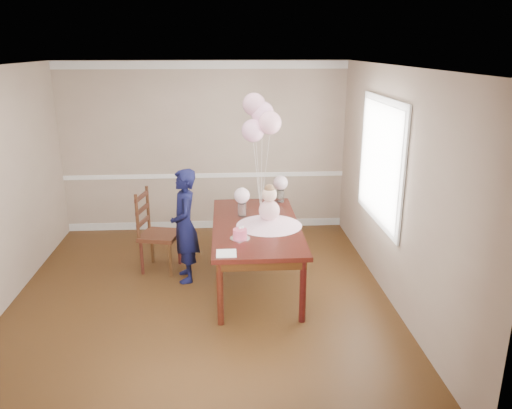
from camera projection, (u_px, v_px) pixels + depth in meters
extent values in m
cube|color=#341E0D|center=(201.00, 300.00, 5.98)|extent=(4.50, 5.00, 0.00)
cube|color=white|center=(193.00, 67.00, 5.16)|extent=(4.50, 5.00, 0.02)
cube|color=gray|center=(204.00, 148.00, 7.94)|extent=(4.50, 0.02, 2.70)
cube|color=gray|center=(180.00, 301.00, 3.19)|extent=(4.50, 0.02, 2.70)
cube|color=gray|center=(394.00, 188.00, 5.71)|extent=(0.02, 5.00, 2.70)
cube|color=white|center=(205.00, 176.00, 8.07)|extent=(4.50, 0.02, 0.07)
cube|color=silver|center=(202.00, 65.00, 7.55)|extent=(4.50, 0.02, 0.12)
cube|color=silver|center=(207.00, 224.00, 8.33)|extent=(4.50, 0.02, 0.12)
cube|color=white|center=(381.00, 162.00, 6.13)|extent=(0.02, 1.66, 1.56)
cube|color=white|center=(379.00, 162.00, 6.12)|extent=(0.01, 1.50, 1.40)
cube|color=black|center=(256.00, 226.00, 6.19)|extent=(1.07, 2.13, 0.05)
cube|color=black|center=(256.00, 232.00, 6.21)|extent=(0.97, 2.03, 0.11)
cylinder|color=black|center=(220.00, 293.00, 5.35)|extent=(0.07, 0.07, 0.75)
cylinder|color=black|center=(303.00, 291.00, 5.40)|extent=(0.07, 0.07, 0.75)
cylinder|color=black|center=(221.00, 229.00, 7.21)|extent=(0.07, 0.07, 0.75)
cylinder|color=black|center=(282.00, 228.00, 7.27)|extent=(0.07, 0.07, 0.75)
cone|color=#F8B7CE|center=(269.00, 221.00, 6.12)|extent=(0.81, 0.81, 0.11)
sphere|color=pink|center=(269.00, 210.00, 6.08)|extent=(0.26, 0.26, 0.26)
sphere|color=beige|center=(269.00, 195.00, 6.02)|extent=(0.18, 0.18, 0.18)
sphere|color=brown|center=(269.00, 189.00, 6.00)|extent=(0.13, 0.13, 0.13)
cylinder|color=silver|center=(240.00, 238.00, 5.71)|extent=(0.24, 0.24, 0.01)
cylinder|color=#E4486A|center=(240.00, 234.00, 5.69)|extent=(0.16, 0.16, 0.11)
sphere|color=white|center=(240.00, 228.00, 5.67)|extent=(0.03, 0.03, 0.03)
sphere|color=white|center=(243.00, 227.00, 5.69)|extent=(0.03, 0.03, 0.03)
cylinder|color=white|center=(242.00, 210.00, 6.45)|extent=(0.11, 0.11, 0.17)
sphere|color=#FDD4DE|center=(242.00, 195.00, 6.39)|extent=(0.20, 0.20, 0.20)
cylinder|color=silver|center=(280.00, 196.00, 7.04)|extent=(0.11, 0.11, 0.17)
sphere|color=beige|center=(281.00, 183.00, 6.98)|extent=(0.20, 0.20, 0.20)
cube|color=white|center=(226.00, 253.00, 5.29)|extent=(0.21, 0.21, 0.01)
cylinder|color=silver|center=(261.00, 208.00, 6.74)|extent=(0.04, 0.04, 0.02)
sphere|color=#FFB4D7|center=(253.00, 131.00, 6.41)|extent=(0.30, 0.30, 0.30)
sphere|color=#FFB4C7|center=(270.00, 123.00, 6.34)|extent=(0.30, 0.30, 0.30)
sphere|color=#F6AED3|center=(262.00, 113.00, 6.46)|extent=(0.30, 0.30, 0.30)
sphere|color=#DB9BB0|center=(254.00, 104.00, 6.44)|extent=(0.30, 0.30, 0.30)
cylinder|color=white|center=(257.00, 176.00, 6.60)|extent=(0.10, 0.00, 0.89)
cylinder|color=silver|center=(265.00, 173.00, 6.56)|extent=(0.11, 0.06, 1.00)
cylinder|color=white|center=(262.00, 168.00, 6.62)|extent=(0.02, 0.10, 1.10)
cylinder|color=silver|center=(258.00, 163.00, 6.61)|extent=(0.09, 0.11, 1.21)
cube|color=#3D1C10|center=(160.00, 235.00, 6.66)|extent=(0.57, 0.57, 0.05)
cylinder|color=#3B1610|center=(142.00, 258.00, 6.59)|extent=(0.05, 0.05, 0.47)
cylinder|color=#3D2210|center=(170.00, 260.00, 6.53)|extent=(0.05, 0.05, 0.47)
cylinder|color=#3B2110|center=(152.00, 247.00, 6.95)|extent=(0.05, 0.05, 0.47)
cylinder|color=#3C1310|center=(179.00, 248.00, 6.90)|extent=(0.05, 0.05, 0.47)
cylinder|color=#3D1F10|center=(137.00, 217.00, 6.42)|extent=(0.05, 0.05, 0.61)
cylinder|color=#341A0E|center=(148.00, 208.00, 6.78)|extent=(0.05, 0.05, 0.61)
cube|color=#34170E|center=(143.00, 221.00, 6.64)|extent=(0.13, 0.43, 0.05)
cube|color=#35170E|center=(142.00, 209.00, 6.59)|extent=(0.13, 0.43, 0.05)
cube|color=black|center=(142.00, 196.00, 6.53)|extent=(0.13, 0.43, 0.05)
imported|color=black|center=(185.00, 226.00, 6.30)|extent=(0.44, 0.58, 1.47)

